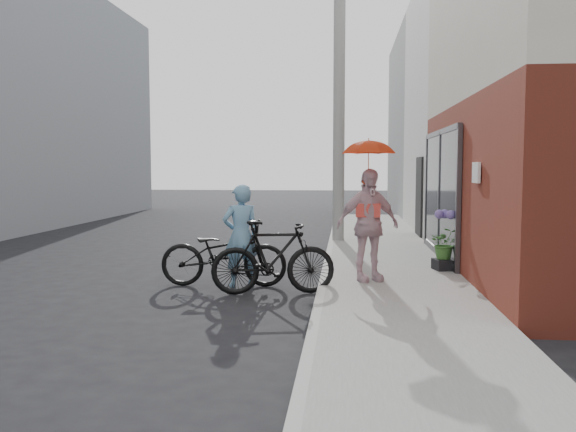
# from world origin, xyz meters

# --- Properties ---
(ground) EXTENTS (80.00, 80.00, 0.00)m
(ground) POSITION_xyz_m (0.00, 0.00, 0.00)
(ground) COLOR black
(ground) RESTS_ON ground
(sidewalk) EXTENTS (2.20, 24.00, 0.12)m
(sidewalk) POSITION_xyz_m (2.10, 2.00, 0.06)
(sidewalk) COLOR gray
(sidewalk) RESTS_ON ground
(curb) EXTENTS (0.12, 24.00, 0.12)m
(curb) POSITION_xyz_m (0.94, 2.00, 0.06)
(curb) COLOR #9E9E99
(curb) RESTS_ON ground
(plaster_building) EXTENTS (8.00, 6.00, 7.00)m
(plaster_building) POSITION_xyz_m (7.20, 9.00, 3.50)
(plaster_building) COLOR silver
(plaster_building) RESTS_ON ground
(east_building_far) EXTENTS (8.00, 8.00, 7.00)m
(east_building_far) POSITION_xyz_m (7.20, 16.00, 3.50)
(east_building_far) COLOR gray
(east_building_far) RESTS_ON ground
(utility_pole) EXTENTS (0.28, 0.28, 7.00)m
(utility_pole) POSITION_xyz_m (1.10, 6.00, 3.50)
(utility_pole) COLOR #9E9E99
(utility_pole) RESTS_ON ground
(officer) EXTENTS (0.70, 0.59, 1.63)m
(officer) POSITION_xyz_m (-0.37, 0.65, 0.81)
(officer) COLOR #6A9BBC
(officer) RESTS_ON ground
(bike_left) EXTENTS (2.03, 0.78, 1.05)m
(bike_left) POSITION_xyz_m (-0.65, 0.64, 0.53)
(bike_left) COLOR black
(bike_left) RESTS_ON ground
(bike_right) EXTENTS (1.91, 0.87, 1.11)m
(bike_right) POSITION_xyz_m (0.21, 0.10, 0.55)
(bike_right) COLOR black
(bike_right) RESTS_ON ground
(kimono_woman) EXTENTS (1.12, 0.80, 1.76)m
(kimono_woman) POSITION_xyz_m (1.63, 0.69, 1.00)
(kimono_woman) COLOR beige
(kimono_woman) RESTS_ON sidewalk
(parasol) EXTENTS (0.82, 0.82, 0.72)m
(parasol) POSITION_xyz_m (1.63, 0.69, 2.24)
(parasol) COLOR #E7461B
(parasol) RESTS_ON kimono_woman
(planter) EXTENTS (0.43, 0.43, 0.19)m
(planter) POSITION_xyz_m (3.00, 1.83, 0.21)
(planter) COLOR black
(planter) RESTS_ON sidewalk
(potted_plant) EXTENTS (0.50, 0.43, 0.55)m
(potted_plant) POSITION_xyz_m (3.00, 1.83, 0.58)
(potted_plant) COLOR #3B702C
(potted_plant) RESTS_ON planter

